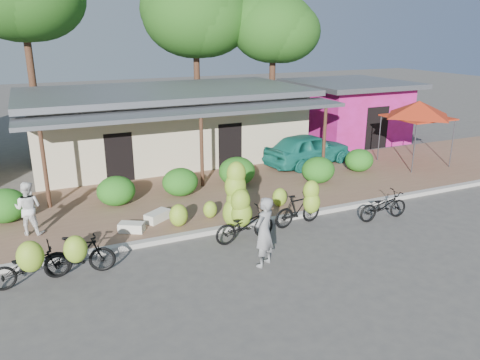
% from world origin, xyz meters
% --- Properties ---
extents(ground, '(100.00, 100.00, 0.00)m').
position_xyz_m(ground, '(0.00, 0.00, 0.00)').
color(ground, '#4B4846').
rests_on(ground, ground).
extents(sidewalk, '(60.00, 6.00, 0.12)m').
position_xyz_m(sidewalk, '(0.00, 5.00, 0.06)').
color(sidewalk, '#836146').
rests_on(sidewalk, ground).
extents(curb, '(60.00, 0.25, 0.15)m').
position_xyz_m(curb, '(0.00, 2.00, 0.07)').
color(curb, '#A8A399').
rests_on(curb, ground).
extents(shop_main, '(13.00, 8.50, 3.35)m').
position_xyz_m(shop_main, '(0.00, 10.93, 1.72)').
color(shop_main, '#C3B693').
rests_on(shop_main, ground).
extents(shop_pink, '(6.00, 6.00, 3.25)m').
position_xyz_m(shop_pink, '(10.50, 10.99, 1.67)').
color(shop_pink, '#C91E92').
rests_on(shop_pink, ground).
extents(tree_center_right, '(6.09, 6.04, 9.17)m').
position_xyz_m(tree_center_right, '(3.31, 16.61, 6.86)').
color(tree_center_right, '#513320').
rests_on(tree_center_right, ground).
extents(tree_near_right, '(5.04, 4.91, 8.02)m').
position_xyz_m(tree_near_right, '(7.31, 14.61, 6.15)').
color(tree_near_right, '#513320').
rests_on(tree_near_right, ground).
extents(hedge_0, '(1.39, 1.25, 1.09)m').
position_xyz_m(hedge_0, '(-6.93, 5.28, 0.66)').
color(hedge_0, '#155F17').
rests_on(hedge_0, sidewalk).
extents(hedge_1, '(1.32, 1.19, 1.03)m').
position_xyz_m(hedge_1, '(-3.44, 5.36, 0.64)').
color(hedge_1, '#155F17').
rests_on(hedge_1, sidewalk).
extents(hedge_2, '(1.32, 1.19, 1.03)m').
position_xyz_m(hedge_2, '(-1.11, 5.40, 0.64)').
color(hedge_2, '#155F17').
rests_on(hedge_2, sidewalk).
extents(hedge_3, '(1.45, 1.30, 1.13)m').
position_xyz_m(hedge_3, '(1.27, 5.63, 0.68)').
color(hedge_3, '#155F17').
rests_on(hedge_3, sidewalk).
extents(hedge_4, '(1.34, 1.21, 1.05)m').
position_xyz_m(hedge_4, '(4.35, 4.59, 0.64)').
color(hedge_4, '#155F17').
rests_on(hedge_4, sidewalk).
extents(hedge_5, '(1.25, 1.13, 0.98)m').
position_xyz_m(hedge_5, '(6.84, 5.21, 0.61)').
color(hedge_5, '#155F17').
rests_on(hedge_5, sidewalk).
extents(red_canopy, '(3.50, 3.50, 2.86)m').
position_xyz_m(red_canopy, '(9.89, 5.21, 2.61)').
color(red_canopy, '#59595E').
rests_on(red_canopy, sidewalk).
extents(bike_far_left, '(1.91, 1.32, 1.40)m').
position_xyz_m(bike_far_left, '(-6.29, 0.93, 0.58)').
color(bike_far_left, black).
rests_on(bike_far_left, ground).
extents(bike_left, '(1.81, 1.27, 1.34)m').
position_xyz_m(bike_left, '(-5.15, 0.95, 0.60)').
color(bike_left, black).
rests_on(bike_left, ground).
extents(bike_center, '(1.93, 1.25, 2.30)m').
position_xyz_m(bike_center, '(-0.50, 1.39, 0.88)').
color(bike_center, black).
rests_on(bike_center, ground).
extents(bike_right, '(1.80, 1.22, 1.67)m').
position_xyz_m(bike_right, '(1.56, 1.32, 0.68)').
color(bike_right, black).
rests_on(bike_right, ground).
extents(bike_far_right, '(1.82, 0.68, 0.95)m').
position_xyz_m(bike_far_right, '(4.33, 0.73, 0.47)').
color(bike_far_right, black).
rests_on(bike_far_right, ground).
extents(loose_banana_a, '(0.58, 0.49, 0.73)m').
position_xyz_m(loose_banana_a, '(-2.03, 2.68, 0.48)').
color(loose_banana_a, '#89AA2A').
rests_on(loose_banana_a, sidewalk).
extents(loose_banana_b, '(0.46, 0.39, 0.57)m').
position_xyz_m(loose_banana_b, '(-0.89, 2.92, 0.41)').
color(loose_banana_b, '#89AA2A').
rests_on(loose_banana_b, sidewalk).
extents(loose_banana_c, '(0.52, 0.44, 0.65)m').
position_xyz_m(loose_banana_c, '(1.69, 2.93, 0.44)').
color(loose_banana_c, '#89AA2A').
rests_on(loose_banana_c, sidewalk).
extents(sack_near, '(0.93, 0.81, 0.30)m').
position_xyz_m(sack_near, '(-2.51, 3.39, 0.27)').
color(sack_near, silver).
rests_on(sack_near, sidewalk).
extents(sack_far, '(0.84, 0.70, 0.28)m').
position_xyz_m(sack_far, '(-3.45, 2.88, 0.26)').
color(sack_far, silver).
rests_on(sack_far, sidewalk).
extents(vendor, '(0.83, 0.75, 1.91)m').
position_xyz_m(vendor, '(-0.66, -0.46, 0.95)').
color(vendor, gray).
rests_on(vendor, ground).
extents(bystander, '(0.98, 0.89, 1.63)m').
position_xyz_m(bystander, '(-6.23, 3.98, 0.93)').
color(bystander, white).
rests_on(bystander, sidewalk).
extents(teal_van, '(4.54, 2.60, 1.45)m').
position_xyz_m(teal_van, '(5.37, 7.00, 0.85)').
color(teal_van, '#1A7667').
rests_on(teal_van, sidewalk).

